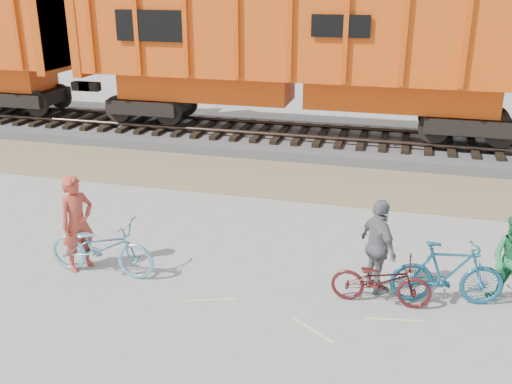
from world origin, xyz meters
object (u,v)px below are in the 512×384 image
hopper_car_center (300,50)px  person_solo (77,223)px  bicycle_teal (448,273)px  bicycle_blue (101,247)px  bicycle_maroon (381,280)px  person_woman (378,247)px

hopper_car_center → person_solo: bearing=-103.5°
bicycle_teal → person_solo: 6.48m
bicycle_blue → bicycle_maroon: bearing=-87.5°
bicycle_teal → person_solo: (-6.45, -0.45, 0.35)m
bicycle_teal → bicycle_maroon: bicycle_teal is taller
bicycle_maroon → bicycle_blue: bearing=92.5°
hopper_car_center → bicycle_maroon: bearing=-70.8°
hopper_car_center → person_solo: 9.80m
hopper_car_center → bicycle_blue: 9.88m
bicycle_maroon → person_woman: person_woman is taller
hopper_car_center → bicycle_blue: bearing=-100.5°
bicycle_maroon → person_solo: (-5.42, -0.16, 0.47)m
hopper_car_center → person_woman: size_ratio=8.39×
hopper_car_center → person_woman: 9.53m
hopper_car_center → bicycle_teal: size_ratio=7.67×
bicycle_teal → bicycle_maroon: (-1.04, -0.29, -0.12)m
bicycle_blue → person_woman: 4.87m
hopper_car_center → bicycle_teal: bearing=-64.5°
bicycle_blue → person_solo: bearing=78.2°
hopper_car_center → person_solo: hopper_car_center is taller
bicycle_blue → person_solo: person_solo is taller
bicycle_maroon → person_solo: size_ratio=0.90×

